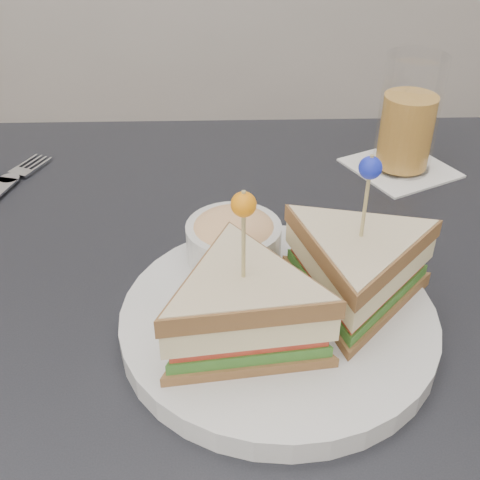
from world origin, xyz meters
name	(u,v)px	position (x,y,z in m)	size (l,w,h in m)	color
table	(230,348)	(0.00, 0.00, 0.67)	(0.80, 0.80, 0.75)	black
plate_meal	(289,290)	(0.05, -0.05, 0.79)	(0.35, 0.35, 0.16)	silver
cutlery_fork	(1,186)	(-0.27, 0.20, 0.75)	(0.10, 0.18, 0.01)	silver
drink_set	(408,121)	(0.22, 0.24, 0.82)	(0.15, 0.15, 0.15)	white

